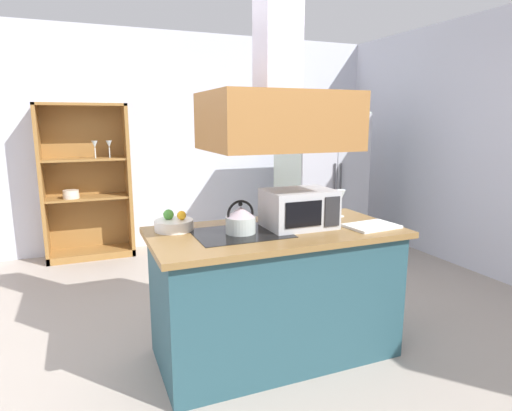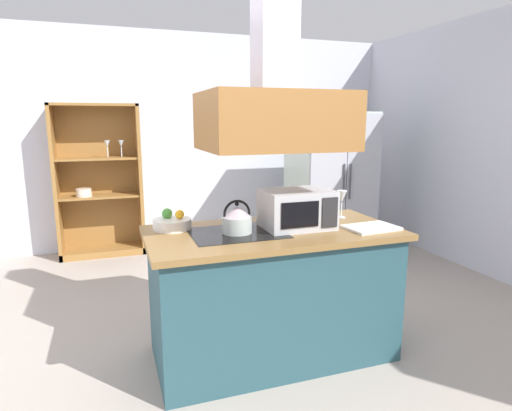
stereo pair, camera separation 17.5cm
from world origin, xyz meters
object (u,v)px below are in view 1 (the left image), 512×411
(kettle, at_px, (241,220))
(microwave, at_px, (299,208))
(fruit_bowl, at_px, (174,224))
(wine_glass_on_counter, at_px, (340,197))
(cutting_board, at_px, (372,226))
(refrigerator, at_px, (320,184))
(dish_cabinet, at_px, (87,191))

(kettle, relative_size, microwave, 0.47)
(fruit_bowl, bearing_deg, wine_glass_on_counter, -3.18)
(kettle, xyz_separation_m, cutting_board, (0.89, -0.19, -0.08))
(kettle, height_order, wine_glass_on_counter, kettle)
(refrigerator, distance_m, fruit_bowl, 2.76)
(kettle, xyz_separation_m, fruit_bowl, (-0.38, 0.24, -0.05))
(microwave, bearing_deg, wine_glass_on_counter, 20.94)
(dish_cabinet, distance_m, kettle, 3.00)
(refrigerator, xyz_separation_m, microwave, (-1.34, -1.97, 0.17))
(refrigerator, bearing_deg, wine_glass_on_counter, -116.42)
(dish_cabinet, bearing_deg, kettle, -72.96)
(kettle, bearing_deg, microwave, 0.70)
(dish_cabinet, bearing_deg, cutting_board, -60.01)
(refrigerator, xyz_separation_m, dish_cabinet, (-2.64, 0.89, -0.06))
(dish_cabinet, distance_m, microwave, 3.15)
(kettle, bearing_deg, refrigerator, 48.29)
(dish_cabinet, distance_m, wine_glass_on_counter, 3.22)
(refrigerator, bearing_deg, microwave, -124.14)
(cutting_board, height_order, microwave, microwave)
(refrigerator, distance_m, dish_cabinet, 2.79)
(cutting_board, relative_size, wine_glass_on_counter, 1.65)
(refrigerator, bearing_deg, kettle, -131.71)
(refrigerator, distance_m, microwave, 2.39)
(fruit_bowl, bearing_deg, refrigerator, 38.96)
(microwave, bearing_deg, refrigerator, 55.86)
(dish_cabinet, bearing_deg, fruit_bowl, -79.28)
(refrigerator, relative_size, cutting_board, 5.03)
(dish_cabinet, height_order, microwave, dish_cabinet)
(dish_cabinet, height_order, wine_glass_on_counter, dish_cabinet)
(refrigerator, xyz_separation_m, cutting_board, (-0.88, -2.17, 0.05))
(refrigerator, bearing_deg, dish_cabinet, 161.41)
(dish_cabinet, relative_size, cutting_board, 5.31)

